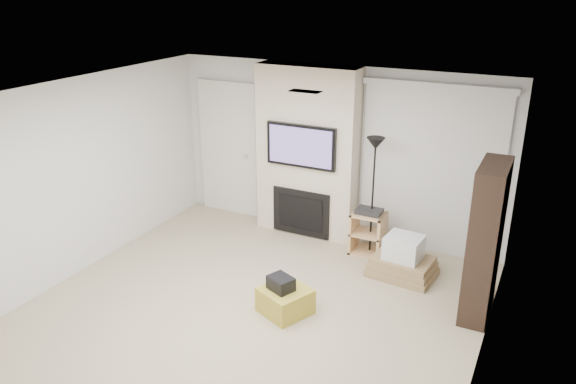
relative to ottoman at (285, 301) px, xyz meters
The scene contains 16 objects.
floor 0.56m from the ottoman, 132.77° to the right, with size 5.00×5.50×0.00m, color tan.
ceiling 2.41m from the ottoman, 132.77° to the right, with size 5.00×5.50×0.00m, color white.
wall_back 2.63m from the ottoman, 98.80° to the left, with size 5.00×2.50×0.00m, color silver.
wall_front 3.35m from the ottoman, 96.62° to the right, with size 5.00×2.50×0.00m, color silver.
wall_left 3.09m from the ottoman, behind, with size 5.50×2.50×0.00m, color silver.
wall_right 2.43m from the ottoman, 10.46° to the right, with size 5.50×2.50×0.00m, color silver.
hvac_vent 2.38m from the ottoman, 85.03° to the left, with size 0.35×0.18×0.01m, color silver.
ottoman is the anchor object (origin of this frame).
black_bag 0.24m from the ottoman, 150.79° to the right, with size 0.28×0.22×0.16m, color black.
fireplace_wall 2.51m from the ottoman, 108.43° to the left, with size 1.50×0.47×2.50m.
entry_door 3.30m from the ottoman, 133.02° to the left, with size 1.02×0.11×2.14m.
vertical_blinds 2.76m from the ottoman, 65.81° to the left, with size 1.98×0.10×2.37m.
floor_lamp 2.25m from the ottoman, 78.57° to the left, with size 0.25×0.25×1.67m.
av_stand 1.90m from the ottoman, 79.06° to the left, with size 0.45×0.38×0.66m.
box_stack 1.74m from the ottoman, 56.14° to the left, with size 0.87×0.69×0.55m.
bookshelf 2.33m from the ottoman, 26.59° to the left, with size 0.30×0.80×1.80m.
Camera 1 is at (2.87, -4.58, 3.63)m, focal length 35.00 mm.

